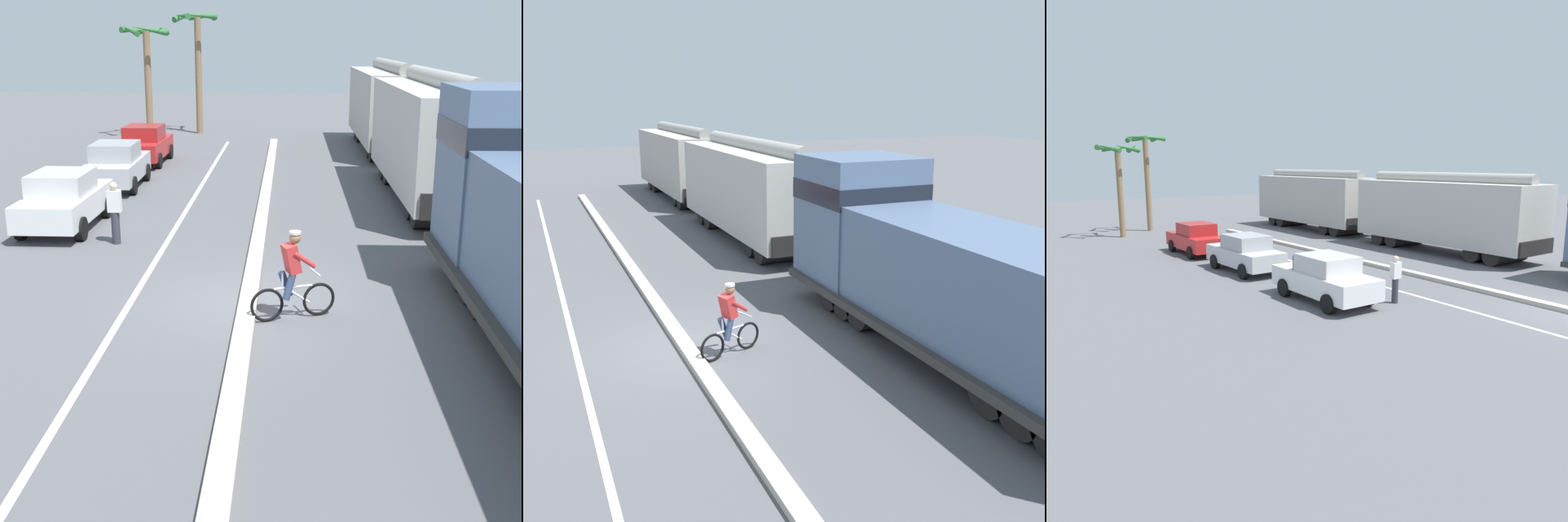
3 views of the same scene
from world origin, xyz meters
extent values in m
plane|color=#56565B|center=(0.00, 0.00, 0.00)|extent=(120.00, 120.00, 0.00)
cube|color=#B2AD9E|center=(0.00, 6.00, 0.08)|extent=(0.36, 36.00, 0.16)
cube|color=silver|center=(-2.40, 6.00, 0.00)|extent=(0.14, 36.00, 0.01)
cube|color=slate|center=(5.50, 1.30, 2.45)|extent=(2.80, 2.80, 3.50)
cube|color=black|center=(5.50, 1.30, 3.24)|extent=(2.83, 2.83, 0.56)
cylinder|color=black|center=(5.50, 0.89, 0.50)|extent=(2.40, 1.00, 1.00)
cube|color=#BAB7AF|center=(5.50, 9.90, 2.15)|extent=(2.90, 10.40, 3.10)
cylinder|color=#9E9C95|center=(5.50, 9.90, 3.88)|extent=(0.60, 9.88, 0.60)
cube|color=black|center=(5.50, 15.15, 0.95)|extent=(2.61, 0.10, 0.70)
cube|color=black|center=(5.50, 4.65, 0.95)|extent=(2.61, 0.10, 0.70)
cylinder|color=black|center=(5.50, 13.68, 0.45)|extent=(2.46, 0.90, 0.90)
cylinder|color=black|center=(5.50, 12.58, 0.45)|extent=(2.46, 0.90, 0.90)
cylinder|color=black|center=(5.50, 7.23, 0.45)|extent=(2.46, 0.90, 0.90)
cylinder|color=black|center=(5.50, 6.13, 0.45)|extent=(2.46, 0.90, 0.90)
cube|color=#ADABA3|center=(5.50, 21.50, 2.15)|extent=(2.90, 10.40, 3.10)
cylinder|color=gray|center=(5.50, 21.50, 3.88)|extent=(0.60, 9.88, 0.60)
cube|color=black|center=(5.50, 26.75, 0.95)|extent=(2.61, 0.10, 0.70)
cube|color=black|center=(5.50, 16.25, 0.95)|extent=(2.61, 0.10, 0.70)
cylinder|color=black|center=(5.50, 25.28, 0.45)|extent=(2.46, 0.90, 0.90)
cylinder|color=black|center=(5.50, 24.18, 0.45)|extent=(2.46, 0.90, 0.90)
cylinder|color=black|center=(5.50, 18.83, 0.45)|extent=(2.46, 0.90, 0.90)
cylinder|color=black|center=(5.50, 17.73, 0.45)|extent=(2.46, 0.90, 0.90)
cube|color=silver|center=(-5.48, 5.81, 0.67)|extent=(1.76, 4.22, 0.70)
cube|color=beige|center=(-5.48, 5.66, 1.32)|extent=(1.53, 1.92, 0.60)
cube|color=#1E232D|center=(-5.47, 6.66, 1.27)|extent=(1.43, 0.14, 0.51)
cylinder|color=black|center=(-6.27, 7.12, 0.32)|extent=(0.23, 0.64, 0.64)
cylinder|color=black|center=(-4.65, 7.10, 0.32)|extent=(0.23, 0.64, 0.64)
cylinder|color=black|center=(-6.30, 4.52, 0.32)|extent=(0.23, 0.64, 0.64)
cylinder|color=black|center=(-4.69, 4.50, 0.32)|extent=(0.23, 0.64, 0.64)
cube|color=#B7BABF|center=(-5.36, 11.70, 0.67)|extent=(1.76, 4.22, 0.70)
cube|color=#9C9EA2|center=(-5.36, 11.55, 1.32)|extent=(1.53, 1.92, 0.60)
cube|color=#1E232D|center=(-5.38, 12.55, 1.27)|extent=(1.43, 0.14, 0.51)
cylinder|color=black|center=(-6.19, 12.99, 0.32)|extent=(0.23, 0.64, 0.64)
cylinder|color=black|center=(-4.57, 13.01, 0.32)|extent=(0.23, 0.64, 0.64)
cylinder|color=black|center=(-6.15, 10.38, 0.32)|extent=(0.23, 0.64, 0.64)
cylinder|color=black|center=(-4.54, 10.41, 0.32)|extent=(0.23, 0.64, 0.64)
cube|color=red|center=(-5.37, 17.03, 0.67)|extent=(1.76, 4.23, 0.70)
cube|color=maroon|center=(-5.37, 16.88, 1.32)|extent=(1.53, 1.92, 0.60)
cube|color=#1E232D|center=(-5.35, 17.88, 1.27)|extent=(1.43, 0.14, 0.51)
cylinder|color=black|center=(-6.15, 18.34, 0.32)|extent=(0.23, 0.64, 0.64)
cylinder|color=black|center=(-4.54, 18.32, 0.32)|extent=(0.23, 0.64, 0.64)
cylinder|color=black|center=(-6.19, 15.74, 0.32)|extent=(0.23, 0.64, 0.64)
cylinder|color=black|center=(-4.58, 15.71, 0.32)|extent=(0.23, 0.64, 0.64)
torus|color=black|center=(1.38, -0.72, 0.33)|extent=(0.64, 0.29, 0.66)
torus|color=black|center=(0.40, -1.09, 0.33)|extent=(0.64, 0.29, 0.66)
cylinder|color=silver|center=(0.89, -0.91, 0.63)|extent=(0.75, 0.32, 0.05)
cylinder|color=silver|center=(0.98, -0.87, 0.45)|extent=(0.47, 0.22, 0.36)
cylinder|color=silver|center=(0.68, -0.98, 0.78)|extent=(0.04, 0.04, 0.30)
cylinder|color=silver|center=(1.31, -0.75, 0.88)|extent=(0.20, 0.46, 0.04)
cylinder|color=#38476B|center=(0.74, -0.85, 0.68)|extent=(0.33, 0.24, 0.52)
cylinder|color=#38476B|center=(0.81, -1.04, 0.68)|extent=(0.30, 0.22, 0.52)
cube|color=red|center=(0.84, -0.92, 1.20)|extent=(0.43, 0.43, 0.57)
sphere|color=#9E7051|center=(0.91, -0.90, 1.59)|extent=(0.22, 0.22, 0.22)
cylinder|color=white|center=(0.91, -0.90, 1.69)|extent=(0.22, 0.22, 0.05)
cylinder|color=red|center=(0.97, -0.70, 1.20)|extent=(0.46, 0.25, 0.36)
cylinder|color=red|center=(1.09, -1.00, 1.20)|extent=(0.46, 0.25, 0.36)
cylinder|color=#846647|center=(-4.29, 27.52, 3.13)|extent=(0.36, 0.36, 6.26)
cone|color=#2D7033|center=(-3.39, 27.60, 6.31)|extent=(0.48, 1.84, 0.44)
cone|color=#2D7033|center=(-4.01, 28.38, 6.31)|extent=(1.82, 0.87, 0.42)
cone|color=#2D7033|center=(-5.03, 28.03, 6.31)|extent=(1.30, 1.69, 0.71)
cone|color=#2D7033|center=(-5.07, 27.07, 6.31)|extent=(1.18, 1.73, 0.42)
cone|color=#2D7033|center=(-4.02, 26.66, 6.31)|extent=(1.83, 0.85, 0.42)
cylinder|color=#846647|center=(-6.73, 25.45, 2.76)|extent=(0.36, 0.36, 5.52)
cone|color=#2D7033|center=(-5.83, 25.41, 5.57)|extent=(0.40, 1.84, 0.56)
cone|color=#2D7033|center=(-6.53, 26.32, 5.57)|extent=(1.85, 0.72, 0.48)
cone|color=#2D7033|center=(-7.48, 25.95, 5.57)|extent=(1.27, 1.67, 0.33)
cone|color=#2D7033|center=(-7.45, 24.91, 5.57)|extent=(1.35, 1.65, 0.71)
cone|color=#2D7033|center=(-6.40, 24.61, 5.57)|extent=(1.82, 0.97, 0.60)
cylinder|color=#33333D|center=(-3.69, 4.23, 0.42)|extent=(0.22, 0.22, 0.85)
cube|color=white|center=(-3.69, 4.23, 1.13)|extent=(0.34, 0.22, 0.56)
sphere|color=beige|center=(-3.69, 4.23, 1.52)|extent=(0.20, 0.20, 0.20)
camera|label=1|loc=(0.78, -13.84, 5.10)|focal=50.00mm
camera|label=2|loc=(-3.16, -13.39, 5.82)|focal=42.00mm
camera|label=3|loc=(-15.73, -7.63, 4.67)|focal=35.00mm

